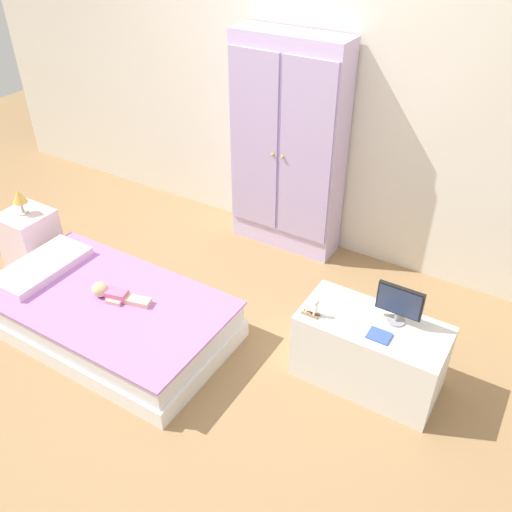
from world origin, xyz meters
The scene contains 12 objects.
ground_plane centered at (0.00, 0.00, -0.01)m, with size 10.00×10.00×0.02m, color #99754C.
back_wall centered at (0.00, 1.57, 1.35)m, with size 6.40×0.05×2.70m, color silver.
bed centered at (-0.52, -0.13, 0.14)m, with size 1.56×0.88×0.28m.
pillow centered at (-1.09, -0.13, 0.31)m, with size 0.32×0.63×0.06m, color silver.
doll centered at (-0.49, -0.11, 0.32)m, with size 0.39×0.16×0.10m.
nightstand centered at (-1.56, 0.14, 0.22)m, with size 0.33×0.33×0.44m, color silver.
table_lamp centered at (-1.56, 0.14, 0.57)m, with size 0.11×0.11×0.19m.
wardrobe centered at (-0.08, 1.39, 0.82)m, with size 0.84×0.30×1.63m.
tv_stand centered at (1.06, 0.34, 0.22)m, with size 0.82×0.40×0.45m, color silver.
tv_monitor centered at (1.15, 0.41, 0.58)m, with size 0.25×0.10×0.24m.
rocking_horse_toy centered at (0.73, 0.22, 0.50)m, with size 0.10×0.04×0.12m.
book_blue centered at (1.12, 0.25, 0.45)m, with size 0.12×0.10×0.01m, color blue.
Camera 1 is at (1.66, -1.90, 2.47)m, focal length 38.27 mm.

